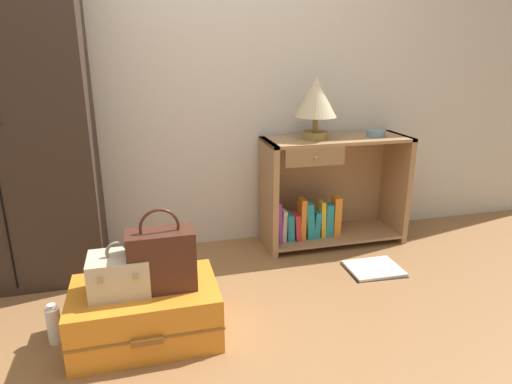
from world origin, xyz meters
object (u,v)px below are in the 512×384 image
object	(u,v)px
handbag	(162,259)
bottle	(54,325)
table_lamp	(316,99)
bowl	(376,133)
bookshelf	(328,193)
suitcase_large	(146,312)
open_book_on_floor	(374,269)
train_case	(119,273)

from	to	relation	value
handbag	bottle	xyz separation A→B (m)	(-0.52, 0.10, -0.33)
table_lamp	bowl	xyz separation A→B (m)	(0.45, -0.02, -0.24)
handbag	bookshelf	bearing A→B (deg)	35.94
bookshelf	bottle	size ratio (longest dim) A/B	5.00
bowl	suitcase_large	size ratio (longest dim) A/B	0.19
table_lamp	open_book_on_floor	size ratio (longest dim) A/B	1.15
bookshelf	bowl	bearing A→B (deg)	-7.32
bowl	bottle	xyz separation A→B (m)	(-2.06, -0.74, -0.70)
bookshelf	table_lamp	bearing A→B (deg)	-170.32
table_lamp	suitcase_large	world-z (taller)	table_lamp
bookshelf	suitcase_large	bearing A→B (deg)	-146.84
train_case	bottle	bearing A→B (deg)	165.81
table_lamp	suitcase_large	xyz separation A→B (m)	(-1.18, -0.83, -0.90)
bookshelf	train_case	distance (m)	1.66
table_lamp	train_case	world-z (taller)	table_lamp
handbag	bottle	distance (m)	0.63
table_lamp	suitcase_large	distance (m)	1.71
bowl	handbag	size ratio (longest dim) A/B	0.33
bowl	handbag	world-z (taller)	bowl
bowl	handbag	bearing A→B (deg)	-151.31
suitcase_large	bottle	size ratio (longest dim) A/B	3.42
table_lamp	bottle	xyz separation A→B (m)	(-1.61, -0.76, -0.95)
bowl	open_book_on_floor	world-z (taller)	bowl
bookshelf	bowl	xyz separation A→B (m)	(0.32, -0.04, 0.42)
bowl	suitcase_large	bearing A→B (deg)	-153.44
bookshelf	open_book_on_floor	xyz separation A→B (m)	(0.12, -0.51, -0.36)
table_lamp	handbag	world-z (taller)	table_lamp
bookshelf	suitcase_large	size ratio (longest dim) A/B	1.46
suitcase_large	open_book_on_floor	size ratio (longest dim) A/B	1.93
bowl	train_case	xyz separation A→B (m)	(-1.73, -0.82, -0.43)
bowl	train_case	size ratio (longest dim) A/B	0.48
bookshelf	handbag	world-z (taller)	bookshelf
bookshelf	bowl	size ratio (longest dim) A/B	7.85
bookshelf	suitcase_large	xyz separation A→B (m)	(-1.31, -0.86, -0.24)
bookshelf	bottle	bearing A→B (deg)	-155.80
bookshelf	open_book_on_floor	distance (m)	0.64
suitcase_large	open_book_on_floor	world-z (taller)	suitcase_large
suitcase_large	handbag	bearing A→B (deg)	-16.14
bookshelf	handbag	size ratio (longest dim) A/B	2.55
handbag	bottle	world-z (taller)	handbag
bottle	open_book_on_floor	bearing A→B (deg)	8.33
bottle	open_book_on_floor	size ratio (longest dim) A/B	0.56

